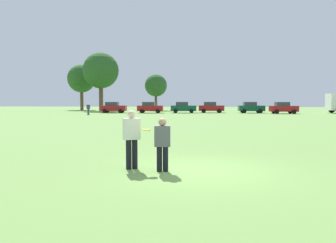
{
  "coord_description": "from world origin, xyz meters",
  "views": [
    {
      "loc": [
        0.21,
        -9.77,
        2.05
      ],
      "look_at": [
        -1.17,
        2.9,
        1.25
      ],
      "focal_mm": 35.77,
      "sensor_mm": 36.0,
      "label": 1
    }
  ],
  "objects_px": {
    "parked_car_near_left": "(113,107)",
    "parked_car_mid_right": "(211,107)",
    "traffic_cone": "(157,131)",
    "parked_car_center": "(183,107)",
    "bystander_sideline_watcher": "(88,108)",
    "player_defender": "(162,142)",
    "parked_car_mid_left": "(150,107)",
    "frisbee": "(146,130)",
    "parked_car_near_right": "(251,107)",
    "player_thrower": "(132,136)",
    "parked_car_far_right": "(283,108)"
  },
  "relations": [
    {
      "from": "parked_car_near_right",
      "to": "bystander_sideline_watcher",
      "type": "height_order",
      "value": "parked_car_near_right"
    },
    {
      "from": "traffic_cone",
      "to": "parked_car_near_left",
      "type": "distance_m",
      "value": 37.09
    },
    {
      "from": "parked_car_near_right",
      "to": "parked_car_mid_left",
      "type": "bearing_deg",
      "value": -173.57
    },
    {
      "from": "player_defender",
      "to": "parked_car_near_right",
      "type": "xyz_separation_m",
      "value": [
        8.85,
        46.89,
        0.06
      ]
    },
    {
      "from": "player_thrower",
      "to": "bystander_sideline_watcher",
      "type": "bearing_deg",
      "value": 111.42
    },
    {
      "from": "player_defender",
      "to": "parked_car_near_right",
      "type": "distance_m",
      "value": 47.72
    },
    {
      "from": "frisbee",
      "to": "bystander_sideline_watcher",
      "type": "height_order",
      "value": "bystander_sideline_watcher"
    },
    {
      "from": "player_defender",
      "to": "parked_car_near_left",
      "type": "bearing_deg",
      "value": 107.2
    },
    {
      "from": "frisbee",
      "to": "parked_car_near_left",
      "type": "xyz_separation_m",
      "value": [
        -13.42,
        44.86,
        -0.27
      ]
    },
    {
      "from": "parked_car_center",
      "to": "parked_car_far_right",
      "type": "relative_size",
      "value": 1.0
    },
    {
      "from": "parked_car_mid_left",
      "to": "player_defender",
      "type": "bearing_deg",
      "value": -80.25
    },
    {
      "from": "parked_car_mid_right",
      "to": "frisbee",
      "type": "bearing_deg",
      "value": -93.38
    },
    {
      "from": "player_thrower",
      "to": "parked_car_near_left",
      "type": "relative_size",
      "value": 0.41
    },
    {
      "from": "frisbee",
      "to": "traffic_cone",
      "type": "height_order",
      "value": "frisbee"
    },
    {
      "from": "frisbee",
      "to": "parked_car_mid_left",
      "type": "distance_m",
      "value": 45.5
    },
    {
      "from": "traffic_cone",
      "to": "parked_car_mid_left",
      "type": "bearing_deg",
      "value": 100.0
    },
    {
      "from": "parked_car_near_right",
      "to": "parked_car_far_right",
      "type": "xyz_separation_m",
      "value": [
        4.65,
        -2.35,
        0.0
      ]
    },
    {
      "from": "parked_car_near_left",
      "to": "parked_car_mid_right",
      "type": "height_order",
      "value": "same"
    },
    {
      "from": "parked_car_near_left",
      "to": "parked_car_mid_left",
      "type": "height_order",
      "value": "same"
    },
    {
      "from": "parked_car_mid_right",
      "to": "bystander_sideline_watcher",
      "type": "xyz_separation_m",
      "value": [
        -17.77,
        -9.98,
        0.01
      ]
    },
    {
      "from": "traffic_cone",
      "to": "parked_car_near_left",
      "type": "bearing_deg",
      "value": 109.46
    },
    {
      "from": "frisbee",
      "to": "parked_car_near_left",
      "type": "bearing_deg",
      "value": 106.66
    },
    {
      "from": "bystander_sideline_watcher",
      "to": "traffic_cone",
      "type": "bearing_deg",
      "value": -62.97
    },
    {
      "from": "player_thrower",
      "to": "traffic_cone",
      "type": "distance_m",
      "value": 9.79
    },
    {
      "from": "frisbee",
      "to": "traffic_cone",
      "type": "distance_m",
      "value": 10.0
    },
    {
      "from": "player_thrower",
      "to": "parked_car_mid_left",
      "type": "distance_m",
      "value": 45.27
    },
    {
      "from": "traffic_cone",
      "to": "parked_car_mid_right",
      "type": "xyz_separation_m",
      "value": [
        3.86,
        37.26,
        0.69
      ]
    },
    {
      "from": "parked_car_far_right",
      "to": "traffic_cone",
      "type": "bearing_deg",
      "value": -113.56
    },
    {
      "from": "parked_car_mid_left",
      "to": "parked_car_near_right",
      "type": "height_order",
      "value": "same"
    },
    {
      "from": "parked_car_near_right",
      "to": "parked_car_near_left",
      "type": "bearing_deg",
      "value": -175.16
    },
    {
      "from": "parked_car_near_right",
      "to": "parked_car_center",
      "type": "bearing_deg",
      "value": -175.03
    },
    {
      "from": "parked_car_mid_left",
      "to": "parked_car_center",
      "type": "xyz_separation_m",
      "value": [
        5.44,
        0.9,
        0.0
      ]
    },
    {
      "from": "parked_car_near_left",
      "to": "bystander_sideline_watcher",
      "type": "xyz_separation_m",
      "value": [
        -1.56,
        -7.68,
        0.01
      ]
    },
    {
      "from": "parked_car_center",
      "to": "parked_car_mid_right",
      "type": "distance_m",
      "value": 4.78
    },
    {
      "from": "player_defender",
      "to": "frisbee",
      "type": "relative_size",
      "value": 5.71
    },
    {
      "from": "traffic_cone",
      "to": "parked_car_far_right",
      "type": "distance_m",
      "value": 37.69
    },
    {
      "from": "player_defender",
      "to": "traffic_cone",
      "type": "distance_m",
      "value": 10.14
    },
    {
      "from": "parked_car_mid_right",
      "to": "parked_car_near_right",
      "type": "distance_m",
      "value": 6.57
    },
    {
      "from": "parked_car_far_right",
      "to": "bystander_sideline_watcher",
      "type": "relative_size",
      "value": 2.59
    },
    {
      "from": "player_defender",
      "to": "parked_car_near_right",
      "type": "relative_size",
      "value": 0.36
    },
    {
      "from": "traffic_cone",
      "to": "parked_car_center",
      "type": "bearing_deg",
      "value": 91.17
    },
    {
      "from": "parked_car_mid_left",
      "to": "bystander_sideline_watcher",
      "type": "relative_size",
      "value": 2.59
    },
    {
      "from": "parked_car_near_right",
      "to": "parked_car_far_right",
      "type": "height_order",
      "value": "same"
    },
    {
      "from": "parked_car_near_right",
      "to": "parked_car_far_right",
      "type": "distance_m",
      "value": 5.21
    },
    {
      "from": "frisbee",
      "to": "parked_car_near_right",
      "type": "height_order",
      "value": "parked_car_near_right"
    },
    {
      "from": "parked_car_mid_right",
      "to": "parked_car_mid_left",
      "type": "bearing_deg",
      "value": -167.45
    },
    {
      "from": "player_defender",
      "to": "parked_car_center",
      "type": "bearing_deg",
      "value": 92.86
    },
    {
      "from": "parked_car_far_right",
      "to": "bystander_sideline_watcher",
      "type": "distance_m",
      "value": 29.87
    },
    {
      "from": "frisbee",
      "to": "parked_car_center",
      "type": "relative_size",
      "value": 0.06
    },
    {
      "from": "traffic_cone",
      "to": "parked_car_far_right",
      "type": "height_order",
      "value": "parked_car_far_right"
    }
  ]
}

